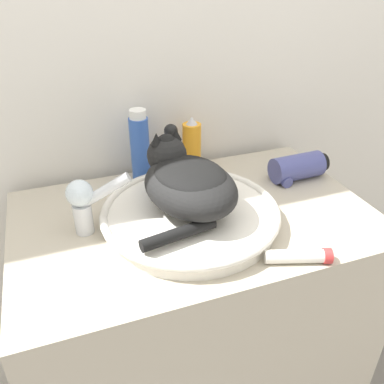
{
  "coord_description": "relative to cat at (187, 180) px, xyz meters",
  "views": [
    {
      "loc": [
        -0.3,
        -0.52,
        1.47
      ],
      "look_at": [
        -0.02,
        0.24,
        0.99
      ],
      "focal_mm": 38.0,
      "sensor_mm": 36.0,
      "label": 1
    }
  ],
  "objects": [
    {
      "name": "hair_dryer",
      "position": [
        0.38,
        0.1,
        -0.08
      ],
      "size": [
        0.17,
        0.08,
        0.08
      ],
      "rotation": [
        0.0,
        0.0,
        0.03
      ],
      "color": "#474C8C",
      "rests_on": "vanity_counter"
    },
    {
      "name": "sink_basin",
      "position": [
        0.0,
        -0.01,
        -0.09
      ],
      "size": [
        0.44,
        0.44,
        0.05
      ],
      "color": "white",
      "rests_on": "vanity_counter"
    },
    {
      "name": "shampoo_bottle_tall",
      "position": [
        -0.05,
        0.26,
        -0.01
      ],
      "size": [
        0.05,
        0.05,
        0.21
      ],
      "color": "#335BB7",
      "rests_on": "vanity_counter"
    },
    {
      "name": "spray_bottle_trigger",
      "position": [
        0.11,
        0.26,
        -0.04
      ],
      "size": [
        0.06,
        0.06,
        0.17
      ],
      "color": "orange",
      "rests_on": "vanity_counter"
    },
    {
      "name": "faucet",
      "position": [
        -0.24,
        0.04,
        -0.03
      ],
      "size": [
        0.15,
        0.07,
        0.15
      ],
      "rotation": [
        0.0,
        0.0,
        -0.21
      ],
      "color": "silver",
      "rests_on": "vanity_counter"
    },
    {
      "name": "cream_tube",
      "position": [
        0.17,
        -0.23,
        -0.1
      ],
      "size": [
        0.15,
        0.08,
        0.03
      ],
      "rotation": [
        0.0,
        0.0,
        -0.32
      ],
      "color": "silver",
      "rests_on": "vanity_counter"
    },
    {
      "name": "vanity_counter",
      "position": [
        0.03,
        0.02,
        -0.56
      ],
      "size": [
        0.91,
        0.57,
        0.89
      ],
      "color": "#B2A893",
      "rests_on": "ground_plane"
    },
    {
      "name": "cat",
      "position": [
        0.0,
        0.0,
        0.0
      ],
      "size": [
        0.28,
        0.3,
        0.16
      ],
      "rotation": [
        0.0,
        0.0,
        1.8
      ],
      "color": "black",
      "rests_on": "sink_basin"
    },
    {
      "name": "deodorant_stick",
      "position": [
        0.04,
        0.26,
        -0.04
      ],
      "size": [
        0.05,
        0.05,
        0.16
      ],
      "color": "silver",
      "rests_on": "vanity_counter"
    },
    {
      "name": "wall_back",
      "position": [
        0.03,
        0.36,
        0.19
      ],
      "size": [
        8.0,
        0.05,
        2.4
      ],
      "color": "silver",
      "rests_on": "ground_plane"
    }
  ]
}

